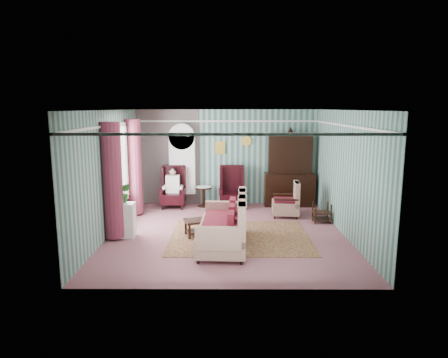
{
  "coord_description": "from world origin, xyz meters",
  "views": [
    {
      "loc": [
        -0.02,
        -9.16,
        2.96
      ],
      "look_at": [
        -0.07,
        0.6,
        1.2
      ],
      "focal_mm": 32.0,
      "sensor_mm": 36.0,
      "label": 1
    }
  ],
  "objects_px": {
    "wingback_left": "(173,187)",
    "floral_armchair": "(285,200)",
    "bookcase": "(182,169)",
    "coffee_table": "(205,227)",
    "nest_table": "(322,212)",
    "wingback_right": "(232,187)",
    "plant_stand": "(123,220)",
    "seated_woman": "(173,188)",
    "round_side_table": "(204,197)",
    "dresser_hutch": "(290,167)",
    "sofa": "(222,224)"
  },
  "relations": [
    {
      "from": "floral_armchair",
      "to": "coffee_table",
      "type": "relative_size",
      "value": 0.96
    },
    {
      "from": "dresser_hutch",
      "to": "coffee_table",
      "type": "bearing_deg",
      "value": -129.99
    },
    {
      "from": "wingback_left",
      "to": "sofa",
      "type": "distance_m",
      "value": 3.7
    },
    {
      "from": "wingback_left",
      "to": "floral_armchair",
      "type": "relative_size",
      "value": 1.4
    },
    {
      "from": "seated_woman",
      "to": "plant_stand",
      "type": "relative_size",
      "value": 1.47
    },
    {
      "from": "bookcase",
      "to": "sofa",
      "type": "relative_size",
      "value": 1.0
    },
    {
      "from": "round_side_table",
      "to": "dresser_hutch",
      "type": "bearing_deg",
      "value": 2.64
    },
    {
      "from": "bookcase",
      "to": "floral_armchair",
      "type": "distance_m",
      "value": 3.32
    },
    {
      "from": "dresser_hutch",
      "to": "plant_stand",
      "type": "xyz_separation_m",
      "value": [
        -4.3,
        -3.02,
        -0.78
      ]
    },
    {
      "from": "wingback_right",
      "to": "round_side_table",
      "type": "distance_m",
      "value": 0.92
    },
    {
      "from": "wingback_left",
      "to": "seated_woman",
      "type": "relative_size",
      "value": 1.06
    },
    {
      "from": "sofa",
      "to": "dresser_hutch",
      "type": "bearing_deg",
      "value": -26.13
    },
    {
      "from": "dresser_hutch",
      "to": "round_side_table",
      "type": "relative_size",
      "value": 3.93
    },
    {
      "from": "wingback_right",
      "to": "nest_table",
      "type": "height_order",
      "value": "wingback_right"
    },
    {
      "from": "dresser_hutch",
      "to": "round_side_table",
      "type": "height_order",
      "value": "dresser_hutch"
    },
    {
      "from": "plant_stand",
      "to": "floral_armchair",
      "type": "relative_size",
      "value": 0.89
    },
    {
      "from": "wingback_right",
      "to": "sofa",
      "type": "xyz_separation_m",
      "value": [
        -0.25,
        -3.38,
        -0.12
      ]
    },
    {
      "from": "wingback_left",
      "to": "round_side_table",
      "type": "relative_size",
      "value": 2.08
    },
    {
      "from": "bookcase",
      "to": "nest_table",
      "type": "xyz_separation_m",
      "value": [
        3.82,
        -1.94,
        -0.85
      ]
    },
    {
      "from": "floral_armchair",
      "to": "bookcase",
      "type": "bearing_deg",
      "value": 70.4
    },
    {
      "from": "wingback_right",
      "to": "seated_woman",
      "type": "xyz_separation_m",
      "value": [
        -1.75,
        0.0,
        -0.04
      ]
    },
    {
      "from": "sofa",
      "to": "floral_armchair",
      "type": "bearing_deg",
      "value": -32.52
    },
    {
      "from": "dresser_hutch",
      "to": "floral_armchair",
      "type": "distance_m",
      "value": 1.45
    },
    {
      "from": "wingback_right",
      "to": "nest_table",
      "type": "xyz_separation_m",
      "value": [
        2.32,
        -1.55,
        -0.35
      ]
    },
    {
      "from": "bookcase",
      "to": "dresser_hutch",
      "type": "relative_size",
      "value": 0.95
    },
    {
      "from": "dresser_hutch",
      "to": "wingback_right",
      "type": "bearing_deg",
      "value": -171.23
    },
    {
      "from": "coffee_table",
      "to": "sofa",
      "type": "bearing_deg",
      "value": -61.07
    },
    {
      "from": "wingback_left",
      "to": "nest_table",
      "type": "relative_size",
      "value": 2.31
    },
    {
      "from": "dresser_hutch",
      "to": "wingback_left",
      "type": "distance_m",
      "value": 3.55
    },
    {
      "from": "wingback_right",
      "to": "nest_table",
      "type": "relative_size",
      "value": 2.31
    },
    {
      "from": "nest_table",
      "to": "plant_stand",
      "type": "height_order",
      "value": "plant_stand"
    },
    {
      "from": "wingback_right",
      "to": "coffee_table",
      "type": "bearing_deg",
      "value": -104.37
    },
    {
      "from": "sofa",
      "to": "seated_woman",
      "type": "bearing_deg",
      "value": 26.49
    },
    {
      "from": "bookcase",
      "to": "round_side_table",
      "type": "relative_size",
      "value": 3.73
    },
    {
      "from": "bookcase",
      "to": "seated_woman",
      "type": "distance_m",
      "value": 0.7
    },
    {
      "from": "bookcase",
      "to": "coffee_table",
      "type": "bearing_deg",
      "value": -74.57
    },
    {
      "from": "bookcase",
      "to": "wingback_right",
      "type": "xyz_separation_m",
      "value": [
        1.5,
        -0.39,
        -0.5
      ]
    },
    {
      "from": "seated_woman",
      "to": "coffee_table",
      "type": "height_order",
      "value": "seated_woman"
    },
    {
      "from": "nest_table",
      "to": "sofa",
      "type": "height_order",
      "value": "sofa"
    },
    {
      "from": "sofa",
      "to": "coffee_table",
      "type": "distance_m",
      "value": 0.93
    },
    {
      "from": "dresser_hutch",
      "to": "coffee_table",
      "type": "height_order",
      "value": "dresser_hutch"
    },
    {
      "from": "plant_stand",
      "to": "sofa",
      "type": "bearing_deg",
      "value": -15.35
    },
    {
      "from": "round_side_table",
      "to": "sofa",
      "type": "distance_m",
      "value": 3.59
    },
    {
      "from": "plant_stand",
      "to": "round_side_table",
      "type": "bearing_deg",
      "value": 59.62
    },
    {
      "from": "nest_table",
      "to": "coffee_table",
      "type": "xyz_separation_m",
      "value": [
        -2.99,
        -1.07,
        -0.07
      ]
    },
    {
      "from": "round_side_table",
      "to": "plant_stand",
      "type": "bearing_deg",
      "value": -120.38
    },
    {
      "from": "wingback_left",
      "to": "plant_stand",
      "type": "xyz_separation_m",
      "value": [
        -0.8,
        -2.75,
        -0.22
      ]
    },
    {
      "from": "nest_table",
      "to": "coffee_table",
      "type": "distance_m",
      "value": 3.18
    },
    {
      "from": "wingback_right",
      "to": "sofa",
      "type": "relative_size",
      "value": 0.56
    },
    {
      "from": "coffee_table",
      "to": "dresser_hutch",
      "type": "bearing_deg",
      "value": 50.01
    }
  ]
}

